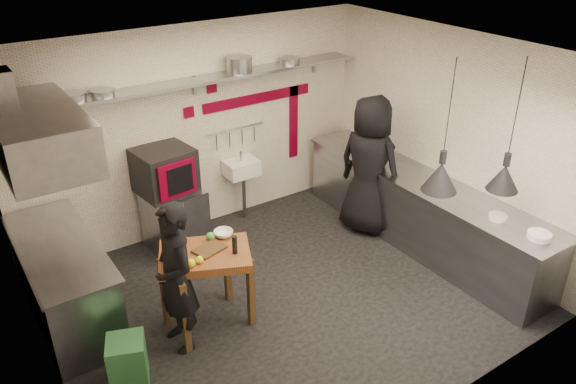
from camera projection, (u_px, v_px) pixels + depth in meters
floor at (285, 297)px, 6.54m from camera, size 5.00×5.00×0.00m
ceiling at (284, 58)px, 5.26m from camera, size 5.00×5.00×0.00m
wall_back at (197, 131)px, 7.45m from camera, size 5.00×0.04×2.80m
wall_front at (435, 292)px, 4.36m from camera, size 5.00×0.04×2.80m
wall_left at (35, 267)px, 4.66m from camera, size 0.04×4.20×2.80m
wall_right at (448, 140)px, 7.15m from camera, size 0.04×4.20×2.80m
red_band_horiz at (258, 98)px, 7.78m from camera, size 1.70×0.02×0.14m
red_band_vert at (294, 122)px, 8.29m from camera, size 0.14×0.02×1.10m
red_tile_a at (212, 88)px, 7.30m from camera, size 0.14×0.02×0.14m
red_tile_b at (189, 112)px, 7.25m from camera, size 0.14×0.02×0.14m
back_shelf at (199, 81)px, 6.98m from camera, size 4.60×0.34×0.04m
shelf_bracket_left at (38, 114)px, 6.19m from camera, size 0.04×0.06×0.24m
shelf_bracket_mid at (194, 86)px, 7.14m from camera, size 0.04×0.06×0.24m
shelf_bracket_right at (314, 64)px, 8.08m from camera, size 0.04×0.06×0.24m
pan_far_left at (73, 97)px, 6.19m from camera, size 0.32×0.32×0.09m
pan_mid_left at (103, 93)px, 6.36m from camera, size 0.34×0.34×0.07m
stock_pot at (239, 64)px, 7.22m from camera, size 0.39×0.39×0.20m
pan_right at (290, 60)px, 7.64m from camera, size 0.35×0.35×0.08m
oven_stand at (175, 219)px, 7.36m from camera, size 0.76×0.70×0.80m
combi_oven at (164, 171)px, 7.06m from camera, size 0.73×0.69×0.58m
oven_door at (177, 180)px, 6.83m from camera, size 0.50×0.09×0.46m
oven_glass at (180, 180)px, 6.83m from camera, size 0.34×0.06×0.34m
hand_sink at (241, 168)px, 7.87m from camera, size 0.46×0.34×0.22m
sink_tap at (241, 156)px, 7.79m from camera, size 0.03×0.03×0.14m
sink_drain at (244, 197)px, 8.04m from camera, size 0.06×0.06×0.66m
utensil_rail at (235, 129)px, 7.73m from camera, size 0.90×0.02×0.02m
counter_right at (420, 213)px, 7.41m from camera, size 0.70×3.80×0.90m
counter_right_top at (424, 181)px, 7.20m from camera, size 0.76×3.90×0.03m
plate_stack at (539, 236)px, 5.93m from camera, size 0.27×0.27×0.07m
small_bowl_right at (498, 217)px, 6.30m from camera, size 0.24×0.24×0.05m
counter_left at (65, 283)px, 6.04m from camera, size 0.70×1.90×0.90m
counter_left_top at (57, 247)px, 5.83m from camera, size 0.76×2.00×0.03m
extractor_hood at (38, 135)px, 5.28m from camera, size 0.78×1.60×0.50m
green_bin at (128, 362)px, 5.28m from camera, size 0.45×0.45×0.50m
prep_table at (207, 288)px, 5.94m from camera, size 1.10×0.96×0.92m
cutting_board at (210, 249)px, 5.75m from camera, size 0.36×0.30×0.02m
pepper_mill at (235, 245)px, 5.66m from camera, size 0.07×0.07×0.20m
lemon_a at (191, 263)px, 5.48m from camera, size 0.10×0.10×0.09m
lemon_b at (199, 260)px, 5.53m from camera, size 0.09×0.09×0.08m
veg_ball at (210, 236)px, 5.90m from camera, size 0.10×0.10×0.09m
steel_tray at (173, 252)px, 5.70m from camera, size 0.22×0.19×0.03m
bowl at (223, 234)px, 5.98m from camera, size 0.27×0.27×0.07m
heat_lamp_near at (447, 127)px, 5.62m from camera, size 0.45×0.45×1.42m
heat_lamp_far at (514, 127)px, 5.65m from camera, size 0.43×0.43×1.43m
chef_left at (175, 279)px, 5.50m from camera, size 0.41×0.61×1.63m
chef_right at (369, 166)px, 7.50m from camera, size 0.85×1.07×1.93m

